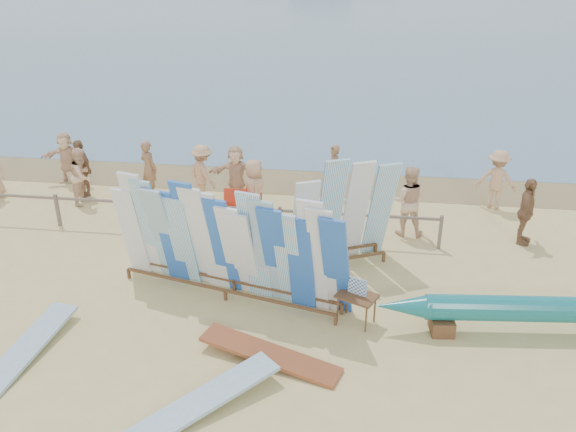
# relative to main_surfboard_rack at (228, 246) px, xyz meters

# --- Properties ---
(ground) EXTENTS (160.00, 160.00, 0.00)m
(ground) POSITION_rel_main_surfboard_rack_xyz_m (-1.33, -0.18, -1.20)
(ground) COLOR #D7C47C
(ground) RESTS_ON ground
(wet_sand_strip) EXTENTS (40.00, 2.60, 0.01)m
(wet_sand_strip) POSITION_rel_main_surfboard_rack_xyz_m (-1.33, 7.02, -1.20)
(wet_sand_strip) COLOR olive
(wet_sand_strip) RESTS_ON ground
(fence) EXTENTS (12.08, 0.08, 0.90)m
(fence) POSITION_rel_main_surfboard_rack_xyz_m (-1.33, 2.82, -0.56)
(fence) COLOR #746357
(fence) RESTS_ON ground
(main_surfboard_rack) EXTENTS (5.31, 1.96, 2.67)m
(main_surfboard_rack) POSITION_rel_main_surfboard_rack_xyz_m (0.00, 0.00, 0.00)
(main_surfboard_rack) COLOR brown
(main_surfboard_rack) RESTS_ON ground
(side_surfboard_rack) EXTENTS (2.50, 1.68, 2.77)m
(side_surfboard_rack) POSITION_rel_main_surfboard_rack_xyz_m (2.32, 1.74, 0.06)
(side_surfboard_rack) COLOR brown
(side_surfboard_rack) RESTS_ON ground
(outrigger_canoe) EXTENTS (5.86, 1.06, 0.83)m
(outrigger_canoe) POSITION_rel_main_surfboard_rack_xyz_m (6.00, -0.59, -0.66)
(outrigger_canoe) COLOR brown
(outrigger_canoe) RESTS_ON ground
(vendor_table) EXTENTS (0.92, 0.81, 1.02)m
(vendor_table) POSITION_rel_main_surfboard_rack_xyz_m (2.73, -0.65, -0.86)
(vendor_table) COLOR brown
(vendor_table) RESTS_ON ground
(flat_board_b) EXTENTS (2.28, 2.32, 0.35)m
(flat_board_b) POSITION_rel_main_surfboard_rack_xyz_m (0.36, -3.45, -1.20)
(flat_board_b) COLOR #7EAACA
(flat_board_b) RESTS_ON ground
(flat_board_a) EXTENTS (0.84, 2.74, 0.26)m
(flat_board_a) POSITION_rel_main_surfboard_rack_xyz_m (-3.32, -2.51, -1.20)
(flat_board_a) COLOR #7EAACA
(flat_board_a) RESTS_ON ground
(flat_board_c) EXTENTS (2.74, 1.32, 0.28)m
(flat_board_c) POSITION_rel_main_surfboard_rack_xyz_m (1.21, -2.09, -1.20)
(flat_board_c) COLOR #9C4E2A
(flat_board_c) RESTS_ON ground
(beach_chair_left) EXTENTS (0.62, 0.64, 0.91)m
(beach_chair_left) POSITION_rel_main_surfboard_rack_xyz_m (-2.10, 3.51, -0.93)
(beach_chair_left) COLOR red
(beach_chair_left) RESTS_ON ground
(beach_chair_right) EXTENTS (0.62, 0.64, 0.98)m
(beach_chair_right) POSITION_rel_main_surfboard_rack_xyz_m (-0.66, 3.41, -0.91)
(beach_chair_right) COLOR red
(beach_chair_right) RESTS_ON ground
(stroller) EXTENTS (0.63, 0.81, 1.01)m
(stroller) POSITION_rel_main_surfboard_rack_xyz_m (-0.25, 3.67, -0.79)
(stroller) COLOR red
(stroller) RESTS_ON ground
(beachgoer_6) EXTENTS (0.69, 0.94, 1.73)m
(beachgoer_6) POSITION_rel_main_surfboard_rack_xyz_m (-0.18, 3.90, -0.33)
(beachgoer_6) COLOR tan
(beachgoer_6) RESTS_ON ground
(beachgoer_1) EXTENTS (0.70, 0.61, 1.68)m
(beachgoer_1) POSITION_rel_main_surfboard_rack_xyz_m (-3.61, 5.23, -0.36)
(beachgoer_1) COLOR #8C6042
(beachgoer_1) RESTS_ON ground
(beachgoer_5) EXTENTS (1.58, 0.62, 1.67)m
(beachgoer_5) POSITION_rel_main_surfboard_rack_xyz_m (-0.96, 5.15, -0.36)
(beachgoer_5) COLOR beige
(beachgoer_5) RESTS_ON ground
(beachgoer_8) EXTENTS (0.92, 0.46, 1.87)m
(beachgoer_8) POSITION_rel_main_surfboard_rack_xyz_m (3.88, 3.56, -0.26)
(beachgoer_8) COLOR beige
(beachgoer_8) RESTS_ON ground
(beachgoer_11) EXTENTS (1.52, 0.51, 1.63)m
(beachgoer_11) POSITION_rel_main_surfboard_rack_xyz_m (-6.50, 5.85, -0.38)
(beachgoer_11) COLOR beige
(beachgoer_11) RESTS_ON ground
(beachgoer_3) EXTENTS (1.12, 1.10, 1.72)m
(beachgoer_3) POSITION_rel_main_surfboard_rack_xyz_m (-1.90, 4.96, -0.34)
(beachgoer_3) COLOR tan
(beachgoer_3) RESTS_ON ground
(beachgoer_7) EXTENTS (0.51, 0.65, 1.57)m
(beachgoer_7) POSITION_rel_main_surfboard_rack_xyz_m (1.82, 5.90, -0.41)
(beachgoer_7) COLOR #8C6042
(beachgoer_7) RESTS_ON ground
(beachgoer_extra_0) EXTENTS (1.20, 0.77, 1.72)m
(beachgoer_extra_0) POSITION_rel_main_surfboard_rack_xyz_m (6.45, 5.63, -0.34)
(beachgoer_extra_0) COLOR tan
(beachgoer_extra_0) RESTS_ON ground
(beachgoer_2) EXTENTS (0.42, 0.82, 1.67)m
(beachgoer_2) POSITION_rel_main_surfboard_rack_xyz_m (-5.30, 4.40, -0.36)
(beachgoer_2) COLOR beige
(beachgoer_2) RESTS_ON ground
(beachgoer_extra_1) EXTENTS (1.08, 0.94, 1.72)m
(beachgoer_extra_1) POSITION_rel_main_surfboard_rack_xyz_m (-5.58, 4.94, -0.34)
(beachgoer_extra_1) COLOR #8C6042
(beachgoer_extra_1) RESTS_ON ground
(beachgoer_10) EXTENTS (0.75, 1.11, 1.74)m
(beachgoer_10) POSITION_rel_main_surfboard_rack_xyz_m (6.78, 3.43, -0.33)
(beachgoer_10) COLOR #8C6042
(beachgoer_10) RESTS_ON ground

